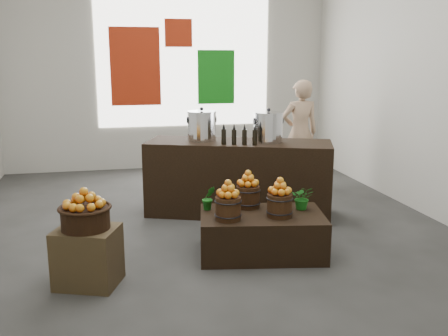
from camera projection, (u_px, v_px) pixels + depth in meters
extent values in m
plane|color=#3A3A38|center=(202.00, 225.00, 6.29)|extent=(7.00, 7.00, 0.00)
cube|color=#AFACA1|center=(168.00, 61.00, 9.19)|extent=(6.00, 0.04, 4.00)
cube|color=white|center=(184.00, 61.00, 9.23)|extent=(3.20, 0.02, 2.40)
cube|color=#98220B|center=(135.00, 67.00, 9.05)|extent=(0.90, 0.04, 1.40)
cube|color=#116D13|center=(216.00, 77.00, 9.41)|extent=(0.70, 0.04, 1.00)
cube|color=#98220B|center=(178.00, 33.00, 9.09)|extent=(0.50, 0.04, 0.50)
cube|color=brown|center=(88.00, 257.00, 4.59)|extent=(0.67, 0.61, 0.55)
cylinder|color=black|center=(85.00, 218.00, 4.51)|extent=(0.44, 0.44, 0.20)
cube|color=black|center=(262.00, 234.00, 5.33)|extent=(1.42, 1.01, 0.45)
cylinder|color=#341A0E|center=(228.00, 208.00, 5.06)|extent=(0.26, 0.26, 0.24)
cylinder|color=#341A0E|center=(280.00, 205.00, 5.16)|extent=(0.26, 0.26, 0.24)
cylinder|color=#341A0E|center=(248.00, 197.00, 5.48)|extent=(0.26, 0.26, 0.24)
imported|color=#135D15|center=(303.00, 198.00, 5.40)|extent=(0.29, 0.27, 0.26)
imported|color=#135D15|center=(209.00, 198.00, 5.39)|extent=(0.16, 0.13, 0.26)
cube|color=black|center=(239.00, 178.00, 6.65)|extent=(2.52, 1.57, 0.99)
cylinder|color=silver|center=(202.00, 127.00, 6.57)|extent=(0.37, 0.37, 0.37)
cylinder|color=silver|center=(268.00, 128.00, 6.45)|extent=(0.37, 0.37, 0.37)
imported|color=tan|center=(300.00, 133.00, 8.18)|extent=(0.63, 0.42, 1.72)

